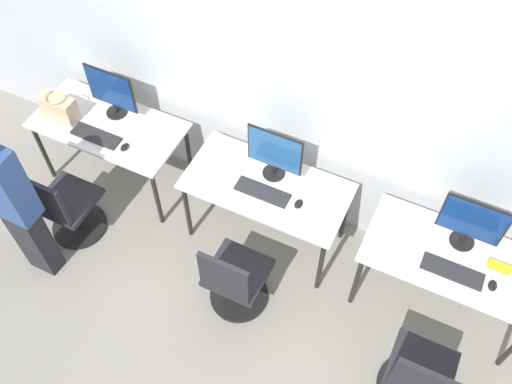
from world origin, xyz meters
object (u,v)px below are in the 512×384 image
(keyboard_right, at_px, (452,271))
(handbag, at_px, (59,108))
(mouse_left, at_px, (125,147))
(mouse_center, at_px, (299,204))
(keyboard_center, at_px, (262,192))
(mouse_right, at_px, (493,286))
(monitor_center, at_px, (275,153))
(office_chair_center, at_px, (235,281))
(monitor_left, at_px, (111,92))
(keyboard_left, at_px, (96,136))
(person_left, at_px, (11,200))
(office_chair_left, at_px, (66,209))
(office_chair_right, at_px, (417,379))
(monitor_right, at_px, (472,223))

(keyboard_right, xyz_separation_m, handbag, (-3.38, 0.03, 0.11))
(mouse_left, relative_size, mouse_center, 1.00)
(keyboard_center, bearing_deg, handbag, -179.47)
(keyboard_center, distance_m, mouse_right, 1.77)
(monitor_center, relative_size, office_chair_center, 0.53)
(monitor_left, height_order, mouse_right, monitor_left)
(keyboard_center, bearing_deg, keyboard_right, -1.73)
(keyboard_left, xyz_separation_m, keyboard_right, (2.99, 0.03, 0.00))
(mouse_left, distance_m, mouse_right, 2.98)
(keyboard_left, distance_m, handbag, 0.41)
(mouse_left, relative_size, handbag, 0.30)
(mouse_center, bearing_deg, mouse_left, -176.38)
(mouse_center, xyz_separation_m, mouse_right, (1.47, -0.05, 0.00))
(mouse_left, xyz_separation_m, person_left, (-0.34, -0.90, 0.19))
(monitor_center, bearing_deg, monitor_left, 179.36)
(keyboard_right, distance_m, mouse_right, 0.28)
(handbag, bearing_deg, monitor_left, 32.36)
(office_chair_center, bearing_deg, handbag, 163.15)
(keyboard_left, height_order, office_chair_left, office_chair_left)
(monitor_left, height_order, keyboard_left, monitor_left)
(mouse_left, relative_size, monitor_center, 0.19)
(monitor_left, distance_m, mouse_center, 1.82)
(office_chair_center, xyz_separation_m, office_chair_right, (1.47, -0.12, 0.00))
(office_chair_center, relative_size, handbag, 2.93)
(keyboard_left, height_order, monitor_center, monitor_center)
(keyboard_right, height_order, mouse_right, mouse_right)
(mouse_center, xyz_separation_m, office_chair_center, (-0.24, -0.62, -0.39))
(mouse_right, bearing_deg, office_chair_left, -170.06)
(monitor_center, height_order, handbag, monitor_center)
(monitor_left, distance_m, office_chair_center, 1.87)
(monitor_left, xyz_separation_m, monitor_center, (1.49, -0.02, 0.00))
(keyboard_center, relative_size, keyboard_right, 1.00)
(office_chair_left, distance_m, keyboard_right, 3.10)
(mouse_left, distance_m, office_chair_left, 0.73)
(keyboard_center, height_order, mouse_center, mouse_center)
(handbag, bearing_deg, monitor_right, 4.27)
(monitor_left, bearing_deg, handbag, -147.64)
(office_chair_center, xyz_separation_m, handbag, (-1.94, 0.59, 0.49))
(handbag, bearing_deg, office_chair_right, -11.70)
(office_chair_left, relative_size, person_left, 0.52)
(monitor_right, relative_size, handbag, 1.55)
(person_left, height_order, office_chair_center, person_left)
(mouse_center, relative_size, mouse_right, 1.00)
(monitor_center, relative_size, keyboard_right, 1.07)
(keyboard_center, xyz_separation_m, monitor_right, (1.49, 0.24, 0.24))
(keyboard_left, height_order, person_left, person_left)
(office_chair_right, bearing_deg, keyboard_right, 92.99)
(mouse_left, height_order, monitor_center, monitor_center)
(mouse_left, xyz_separation_m, keyboard_center, (1.21, 0.08, -0.01))
(office_chair_left, xyz_separation_m, mouse_right, (3.30, 0.58, 0.39))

